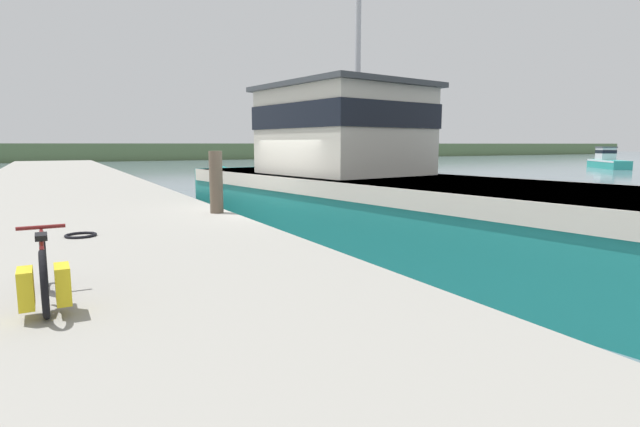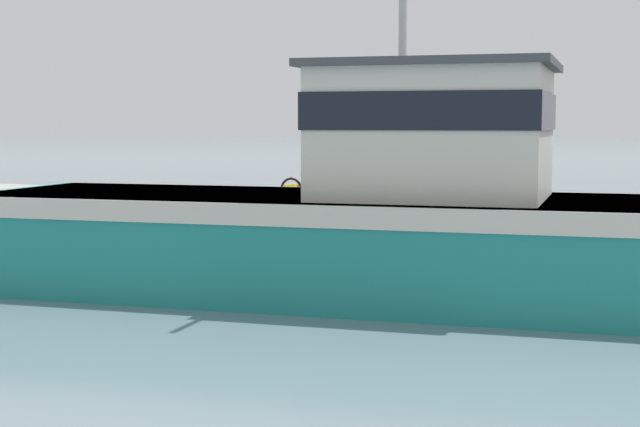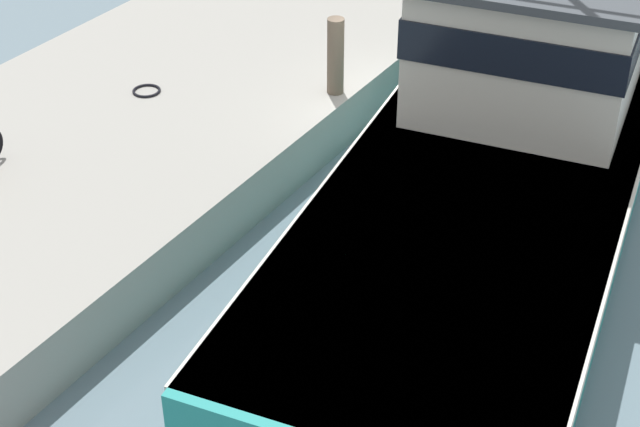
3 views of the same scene
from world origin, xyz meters
TOP-DOWN VIEW (x-y plane):
  - ground_plane at (0.00, 0.00)m, footprint 320.00×320.00m
  - dock_pier at (-3.97, 0.00)m, footprint 6.04×80.00m
  - fishing_boat_main at (2.16, -0.82)m, footprint 5.66×15.01m
  - bicycle_touring at (-4.52, -5.53)m, footprint 0.44×1.62m
  - mooring_post at (-1.27, -0.13)m, footprint 0.29×0.29m
  - hose_coil at (-4.03, -1.80)m, footprint 0.48×0.48m
  - water_bottle_on_curb at (-5.55, -6.18)m, footprint 0.07×0.07m
  - water_bottle_by_bike at (-5.26, -6.32)m, footprint 0.07×0.07m

SIDE VIEW (x-z plane):
  - ground_plane at x=0.00m, z-range 0.00..0.00m
  - dock_pier at x=-3.97m, z-range 0.00..0.92m
  - hose_coil at x=-4.03m, z-range 0.92..0.97m
  - water_bottle_by_bike at x=-5.26m, z-range 0.92..1.15m
  - water_bottle_on_curb at x=-5.55m, z-range 0.92..1.16m
  - bicycle_touring at x=-4.52m, z-range 0.89..1.57m
  - fishing_boat_main at x=2.16m, z-range -2.85..5.59m
  - mooring_post at x=-1.27m, z-range 0.92..2.26m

